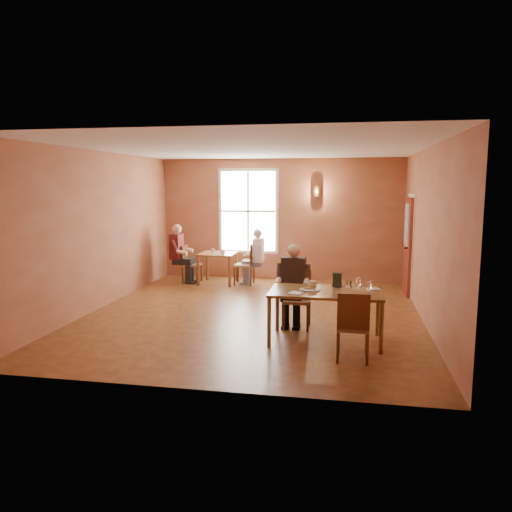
% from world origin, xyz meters
% --- Properties ---
extents(ground, '(6.00, 7.00, 0.01)m').
position_xyz_m(ground, '(0.00, 0.00, 0.00)').
color(ground, brown).
rests_on(ground, ground).
extents(wall_back, '(6.00, 0.04, 3.00)m').
position_xyz_m(wall_back, '(0.00, 3.50, 1.50)').
color(wall_back, brown).
rests_on(wall_back, ground).
extents(wall_front, '(6.00, 0.04, 3.00)m').
position_xyz_m(wall_front, '(0.00, -3.50, 1.50)').
color(wall_front, brown).
rests_on(wall_front, ground).
extents(wall_left, '(0.04, 7.00, 3.00)m').
position_xyz_m(wall_left, '(-3.00, 0.00, 1.50)').
color(wall_left, brown).
rests_on(wall_left, ground).
extents(wall_right, '(0.04, 7.00, 3.00)m').
position_xyz_m(wall_right, '(3.00, 0.00, 1.50)').
color(wall_right, brown).
rests_on(wall_right, ground).
extents(ceiling, '(6.00, 7.00, 0.04)m').
position_xyz_m(ceiling, '(0.00, 0.00, 3.00)').
color(ceiling, white).
rests_on(ceiling, wall_back).
extents(window, '(1.36, 0.10, 1.96)m').
position_xyz_m(window, '(-0.80, 3.45, 1.70)').
color(window, white).
rests_on(window, wall_back).
extents(door, '(0.12, 1.04, 2.10)m').
position_xyz_m(door, '(2.94, 2.30, 1.05)').
color(door, maroon).
rests_on(door, ground).
extents(wall_sconce, '(0.16, 0.16, 0.28)m').
position_xyz_m(wall_sconce, '(0.90, 3.40, 2.20)').
color(wall_sconce, brown).
rests_on(wall_sconce, wall_back).
extents(main_table, '(1.67, 0.94, 0.78)m').
position_xyz_m(main_table, '(1.37, -1.41, 0.39)').
color(main_table, '#603117').
rests_on(main_table, ground).
extents(chair_diner_main, '(0.43, 0.43, 0.97)m').
position_xyz_m(chair_diner_main, '(0.87, -0.76, 0.48)').
color(chair_diner_main, brown).
rests_on(chair_diner_main, ground).
extents(diner_main, '(0.53, 0.53, 1.33)m').
position_xyz_m(diner_main, '(0.87, -0.79, 0.66)').
color(diner_main, black).
rests_on(diner_main, ground).
extents(chair_empty, '(0.43, 0.43, 0.96)m').
position_xyz_m(chair_empty, '(1.77, -2.14, 0.48)').
color(chair_empty, '#4A2D12').
rests_on(chair_empty, ground).
extents(plate_food, '(0.32, 0.32, 0.04)m').
position_xyz_m(plate_food, '(1.13, -1.41, 0.80)').
color(plate_food, white).
rests_on(plate_food, main_table).
extents(sandwich, '(0.12, 0.12, 0.11)m').
position_xyz_m(sandwich, '(1.16, -1.31, 0.84)').
color(sandwich, tan).
rests_on(sandwich, main_table).
extents(goblet_a, '(0.11, 0.11, 0.22)m').
position_xyz_m(goblet_a, '(1.85, -1.31, 0.89)').
color(goblet_a, white).
rests_on(goblet_a, main_table).
extents(goblet_b, '(0.09, 0.09, 0.21)m').
position_xyz_m(goblet_b, '(1.99, -1.53, 0.89)').
color(goblet_b, white).
rests_on(goblet_b, main_table).
extents(goblet_c, '(0.11, 0.11, 0.22)m').
position_xyz_m(goblet_c, '(1.70, -1.58, 0.89)').
color(goblet_c, white).
rests_on(goblet_c, main_table).
extents(menu_stand, '(0.15, 0.10, 0.23)m').
position_xyz_m(menu_stand, '(1.53, -1.11, 0.90)').
color(menu_stand, '#1D3022').
rests_on(menu_stand, main_table).
extents(knife, '(0.21, 0.11, 0.00)m').
position_xyz_m(knife, '(1.30, -1.66, 0.79)').
color(knife, silver).
rests_on(knife, main_table).
extents(napkin, '(0.25, 0.25, 0.01)m').
position_xyz_m(napkin, '(0.94, -1.63, 0.79)').
color(napkin, white).
rests_on(napkin, main_table).
extents(side_plate, '(0.25, 0.25, 0.02)m').
position_xyz_m(side_plate, '(2.07, -1.18, 0.79)').
color(side_plate, white).
rests_on(side_plate, main_table).
extents(sunglasses, '(0.13, 0.13, 0.02)m').
position_xyz_m(sunglasses, '(1.93, -1.68, 0.79)').
color(sunglasses, black).
rests_on(sunglasses, main_table).
extents(second_table, '(0.84, 0.84, 0.74)m').
position_xyz_m(second_table, '(-1.38, 2.63, 0.37)').
color(second_table, brown).
rests_on(second_table, ground).
extents(chair_diner_white, '(0.43, 0.43, 0.98)m').
position_xyz_m(chair_diner_white, '(-0.73, 2.63, 0.49)').
color(chair_diner_white, '#522210').
rests_on(chair_diner_white, ground).
extents(diner_white, '(0.51, 0.51, 1.27)m').
position_xyz_m(diner_white, '(-0.70, 2.63, 0.64)').
color(diner_white, white).
rests_on(diner_white, ground).
extents(chair_diner_maroon, '(0.40, 0.40, 0.91)m').
position_xyz_m(chair_diner_maroon, '(-2.03, 2.63, 0.45)').
color(chair_diner_maroon, '#522811').
rests_on(chair_diner_maroon, ground).
extents(diner_maroon, '(0.55, 0.55, 1.37)m').
position_xyz_m(diner_maroon, '(-2.06, 2.63, 0.69)').
color(diner_maroon, maroon).
rests_on(diner_maroon, ground).
extents(cup_a, '(0.16, 0.16, 0.10)m').
position_xyz_m(cup_a, '(-1.23, 2.52, 0.79)').
color(cup_a, silver).
rests_on(cup_a, second_table).
extents(cup_b, '(0.10, 0.10, 0.09)m').
position_xyz_m(cup_b, '(-1.53, 2.73, 0.78)').
color(cup_b, white).
rests_on(cup_b, second_table).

